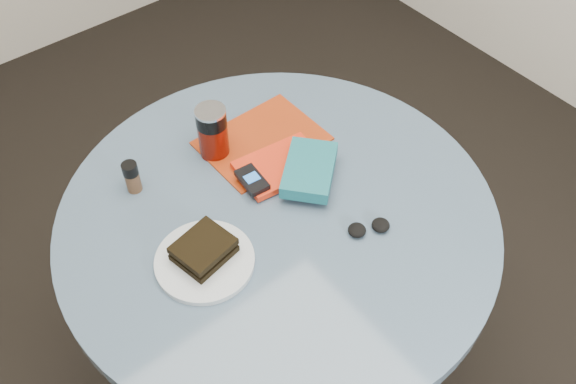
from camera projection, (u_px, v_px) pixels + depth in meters
ground at (281, 363)px, 2.01m from camera, size 4.00×4.00×0.00m
table at (278, 255)px, 1.57m from camera, size 1.00×1.00×0.75m
plate at (205, 261)px, 1.35m from camera, size 0.25×0.25×0.01m
sandwich at (204, 249)px, 1.34m from camera, size 0.13×0.12×0.04m
soda_can at (213, 132)px, 1.52m from camera, size 0.08×0.08×0.14m
pepper_grinder at (132, 177)px, 1.46m from camera, size 0.04×0.04×0.08m
magazine at (262, 141)px, 1.60m from camera, size 0.29×0.22×0.01m
red_book at (280, 166)px, 1.52m from camera, size 0.21×0.16×0.02m
novel at (309, 170)px, 1.48m from camera, size 0.20×0.19×0.03m
mp3_player at (252, 180)px, 1.47m from camera, size 0.06×0.09×0.02m
headphones at (369, 228)px, 1.41m from camera, size 0.10×0.08×0.02m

